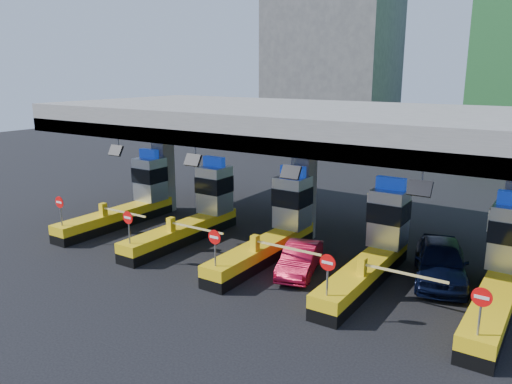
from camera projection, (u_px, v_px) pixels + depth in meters
The scene contains 10 objects.
ground at pixel (274, 255), 24.36m from camera, with size 120.00×120.00×0.00m, color black.
toll_canopy at pixel (304, 124), 25.24m from camera, with size 28.00×12.09×7.00m.
toll_lane_far_left at pixel (133, 198), 29.59m from camera, with size 4.43×8.00×4.16m.
toll_lane_left at pixel (198, 211), 26.92m from camera, with size 4.43×8.00×4.16m.
toll_lane_center at pixel (277, 226), 24.26m from camera, with size 4.43×8.00×4.16m.
toll_lane_right at pixel (376, 246), 21.59m from camera, with size 4.43×8.00×4.16m.
toll_lane_far_right at pixel (503, 270), 18.92m from camera, with size 4.43×8.00×4.16m.
bg_building_concrete at pixel (331, 69), 58.94m from camera, with size 14.00×10.00×18.00m, color #4C4C49.
van at pixel (441, 261), 21.22m from camera, with size 2.09×5.20×1.77m, color black.
red_car at pixel (300, 259), 22.10m from camera, with size 1.38×3.95×1.30m, color #AD0D2A.
Camera 1 is at (11.87, -19.65, 8.76)m, focal length 35.00 mm.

